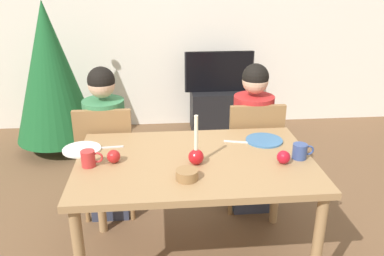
{
  "coord_description": "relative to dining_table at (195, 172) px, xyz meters",
  "views": [
    {
      "loc": [
        -0.2,
        -2.1,
        1.8
      ],
      "look_at": [
        0.0,
        0.2,
        0.87
      ],
      "focal_mm": 37.13,
      "sensor_mm": 36.0,
      "label": 1
    }
  ],
  "objects": [
    {
      "name": "back_wall",
      "position": [
        0.0,
        2.6,
        0.63
      ],
      "size": [
        6.4,
        0.1,
        2.6
      ],
      "primitive_type": "cube",
      "color": "silver",
      "rests_on": "ground"
    },
    {
      "name": "dining_table",
      "position": [
        0.0,
        0.0,
        0.0
      ],
      "size": [
        1.4,
        0.9,
        0.75
      ],
      "color": "#99754C",
      "rests_on": "ground"
    },
    {
      "name": "chair_left",
      "position": [
        -0.6,
        0.61,
        -0.15
      ],
      "size": [
        0.4,
        0.4,
        0.9
      ],
      "color": "olive",
      "rests_on": "ground"
    },
    {
      "name": "chair_right",
      "position": [
        0.5,
        0.61,
        -0.15
      ],
      "size": [
        0.4,
        0.4,
        0.9
      ],
      "color": "olive",
      "rests_on": "ground"
    },
    {
      "name": "person_left_child",
      "position": [
        -0.6,
        0.64,
        -0.1
      ],
      "size": [
        0.3,
        0.3,
        1.17
      ],
      "color": "#33384C",
      "rests_on": "ground"
    },
    {
      "name": "person_right_child",
      "position": [
        0.5,
        0.64,
        -0.1
      ],
      "size": [
        0.3,
        0.3,
        1.17
      ],
      "color": "#33384C",
      "rests_on": "ground"
    },
    {
      "name": "tv_stand",
      "position": [
        0.5,
        2.3,
        -0.43
      ],
      "size": [
        0.64,
        0.4,
        0.48
      ],
      "primitive_type": "cube",
      "color": "black",
      "rests_on": "ground"
    },
    {
      "name": "tv",
      "position": [
        0.5,
        2.3,
        0.04
      ],
      "size": [
        0.79,
        0.05,
        0.46
      ],
      "color": "black",
      "rests_on": "tv_stand"
    },
    {
      "name": "christmas_tree",
      "position": [
        -1.27,
        1.9,
        0.17
      ],
      "size": [
        0.83,
        0.83,
        1.62
      ],
      "color": "brown",
      "rests_on": "ground"
    },
    {
      "name": "candle_centerpiece",
      "position": [
        0.0,
        -0.06,
        0.15
      ],
      "size": [
        0.09,
        0.09,
        0.3
      ],
      "color": "red",
      "rests_on": "dining_table"
    },
    {
      "name": "plate_left",
      "position": [
        -0.69,
        0.19,
        0.09
      ],
      "size": [
        0.24,
        0.24,
        0.01
      ],
      "primitive_type": "cylinder",
      "color": "white",
      "rests_on": "dining_table"
    },
    {
      "name": "plate_right",
      "position": [
        0.48,
        0.23,
        0.09
      ],
      "size": [
        0.24,
        0.24,
        0.01
      ],
      "primitive_type": "cylinder",
      "color": "teal",
      "rests_on": "dining_table"
    },
    {
      "name": "mug_left",
      "position": [
        -0.61,
        -0.03,
        0.13
      ],
      "size": [
        0.12,
        0.08,
        0.1
      ],
      "color": "#B72D2D",
      "rests_on": "dining_table"
    },
    {
      "name": "mug_right",
      "position": [
        0.62,
        -0.04,
        0.13
      ],
      "size": [
        0.13,
        0.09,
        0.09
      ],
      "color": "#33477F",
      "rests_on": "dining_table"
    },
    {
      "name": "fork_left",
      "position": [
        -0.52,
        0.21,
        0.09
      ],
      "size": [
        0.18,
        0.03,
        0.01
      ],
      "primitive_type": "cube",
      "rotation": [
        0.0,
        0.0,
        0.09
      ],
      "color": "silver",
      "rests_on": "dining_table"
    },
    {
      "name": "fork_right",
      "position": [
        0.3,
        0.22,
        0.09
      ],
      "size": [
        0.18,
        0.06,
        0.01
      ],
      "primitive_type": "cube",
      "rotation": [
        0.0,
        0.0,
        -0.25
      ],
      "color": "silver",
      "rests_on": "dining_table"
    },
    {
      "name": "bowl_walnuts",
      "position": [
        -0.07,
        -0.24,
        0.11
      ],
      "size": [
        0.12,
        0.12,
        0.06
      ],
      "primitive_type": "cylinder",
      "color": "olive",
      "rests_on": "dining_table"
    },
    {
      "name": "apple_near_candle",
      "position": [
        -0.47,
        -0.0,
        0.12
      ],
      "size": [
        0.08,
        0.08,
        0.08
      ],
      "primitive_type": "sphere",
      "color": "#AD1D1D",
      "rests_on": "dining_table"
    },
    {
      "name": "apple_by_left_plate",
      "position": [
        0.5,
        -0.1,
        0.12
      ],
      "size": [
        0.08,
        0.08,
        0.08
      ],
      "primitive_type": "sphere",
      "color": "#B11222",
      "rests_on": "dining_table"
    }
  ]
}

